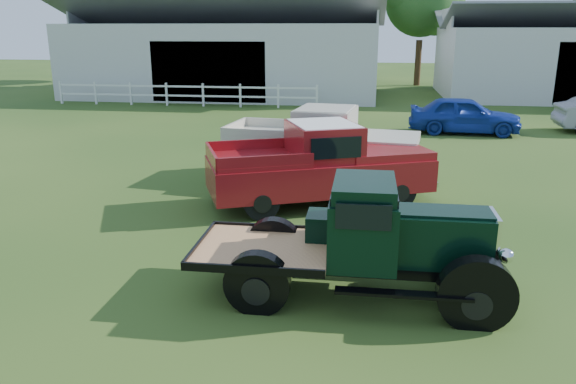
% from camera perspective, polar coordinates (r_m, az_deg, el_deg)
% --- Properties ---
extents(ground, '(120.00, 120.00, 0.00)m').
position_cam_1_polar(ground, '(9.79, -2.17, -7.84)').
color(ground, '#1D3C12').
extents(shed_left, '(18.80, 10.20, 5.60)m').
position_cam_1_polar(shed_left, '(35.85, -5.97, 14.37)').
color(shed_left, '#BCBCBC').
rests_on(shed_left, ground).
extents(fence_rail, '(14.20, 0.16, 1.20)m').
position_cam_1_polar(fence_rail, '(30.54, -10.44, 9.71)').
color(fence_rail, white).
rests_on(fence_rail, ground).
extents(tree_a, '(6.30, 6.30, 10.50)m').
position_cam_1_polar(tree_a, '(46.17, -17.84, 17.19)').
color(tree_a, '#185719').
rests_on(tree_a, ground).
extents(tree_b, '(6.90, 6.90, 11.50)m').
position_cam_1_polar(tree_b, '(43.18, 0.68, 18.70)').
color(tree_b, '#185719').
rests_on(tree_b, ground).
extents(tree_c, '(5.40, 5.40, 9.00)m').
position_cam_1_polar(tree_c, '(41.91, 13.33, 16.64)').
color(tree_c, '#185719').
rests_on(tree_c, ground).
extents(vintage_flatbed, '(4.69, 1.87, 1.86)m').
position_cam_1_polar(vintage_flatbed, '(8.60, 6.97, -4.77)').
color(vintage_flatbed, black).
rests_on(vintage_flatbed, ground).
extents(red_pickup, '(5.67, 3.92, 1.93)m').
position_cam_1_polar(red_pickup, '(13.11, 3.16, 2.93)').
color(red_pickup, maroon).
rests_on(red_pickup, ground).
extents(white_pickup, '(5.52, 2.73, 1.94)m').
position_cam_1_polar(white_pickup, '(15.12, 3.41, 4.76)').
color(white_pickup, '#BBB5A1').
rests_on(white_pickup, ground).
extents(misc_car_blue, '(4.33, 1.96, 1.44)m').
position_cam_1_polar(misc_car_blue, '(23.16, 17.49, 7.47)').
color(misc_car_blue, navy).
rests_on(misc_car_blue, ground).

